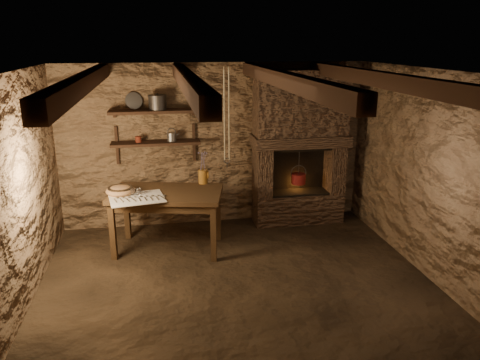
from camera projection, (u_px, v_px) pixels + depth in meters
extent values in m
plane|color=black|center=(237.00, 283.00, 5.41)|extent=(4.50, 4.50, 0.00)
cube|color=brown|center=(214.00, 145.00, 6.95)|extent=(4.50, 0.04, 2.40)
cube|color=brown|center=(287.00, 271.00, 3.18)|extent=(4.50, 0.04, 2.40)
cube|color=brown|center=(16.00, 196.00, 4.69)|extent=(0.04, 4.00, 2.40)
cube|color=brown|center=(427.00, 174.00, 5.45)|extent=(0.04, 4.00, 2.40)
cube|color=black|center=(237.00, 71.00, 4.72)|extent=(4.50, 4.00, 0.04)
cube|color=black|center=(83.00, 83.00, 4.49)|extent=(0.14, 3.95, 0.16)
cube|color=black|center=(187.00, 81.00, 4.66)|extent=(0.14, 3.95, 0.16)
cube|color=black|center=(284.00, 80.00, 4.83)|extent=(0.14, 3.95, 0.16)
cube|color=black|center=(375.00, 78.00, 5.00)|extent=(0.14, 3.95, 0.16)
cube|color=black|center=(156.00, 143.00, 6.63)|extent=(1.25, 0.30, 0.04)
cube|color=black|center=(154.00, 111.00, 6.50)|extent=(1.25, 0.30, 0.04)
cube|color=#3E2A1F|center=(297.00, 207.00, 7.22)|extent=(1.35, 0.45, 0.45)
cube|color=#3E2A1F|center=(262.00, 171.00, 6.95)|extent=(0.23, 0.45, 0.75)
cube|color=#3E2A1F|center=(334.00, 168.00, 7.14)|extent=(0.23, 0.45, 0.75)
cube|color=#3E2A1F|center=(300.00, 140.00, 6.89)|extent=(1.43, 0.51, 0.16)
cube|color=#3E2A1F|center=(301.00, 103.00, 6.76)|extent=(1.35, 0.45, 0.94)
cube|color=black|center=(295.00, 166.00, 7.23)|extent=(0.90, 0.06, 0.75)
cube|color=#312011|center=(166.00, 194.00, 6.08)|extent=(1.56, 1.10, 0.06)
cube|color=#312011|center=(167.00, 200.00, 6.11)|extent=(1.42, 0.95, 0.10)
cube|color=beige|center=(137.00, 198.00, 5.81)|extent=(0.73, 0.63, 0.01)
cylinder|color=#8E591B|center=(203.00, 176.00, 6.40)|extent=(0.16, 0.16, 0.19)
torus|color=#8E591B|center=(208.00, 175.00, 6.41)|extent=(0.02, 0.11, 0.11)
ellipsoid|color=#966841|center=(120.00, 191.00, 5.97)|extent=(0.40, 0.40, 0.13)
cylinder|color=#292624|center=(157.00, 103.00, 6.47)|extent=(0.32, 0.32, 0.18)
cylinder|color=gray|center=(134.00, 101.00, 6.51)|extent=(0.26, 0.17, 0.24)
cylinder|color=#5C1D12|center=(138.00, 139.00, 6.57)|extent=(0.09, 0.09, 0.08)
cylinder|color=maroon|center=(298.00, 179.00, 7.04)|extent=(0.23, 0.23, 0.15)
torus|color=#292624|center=(299.00, 173.00, 7.02)|extent=(0.24, 0.02, 0.24)
cylinder|color=#292624|center=(299.00, 163.00, 6.97)|extent=(0.01, 0.01, 0.44)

